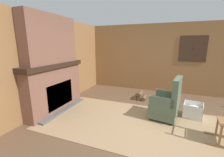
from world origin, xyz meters
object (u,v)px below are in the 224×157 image
(armchair, at_px, (167,104))
(firewood_stack, at_px, (140,96))
(laundry_basket, at_px, (193,110))
(decorative_plate_on_mantel, at_px, (52,59))
(storage_case, at_px, (64,59))
(oil_lamp_vase, at_px, (40,60))

(armchair, relative_size, firewood_stack, 2.52)
(laundry_basket, bearing_deg, armchair, -152.80)
(armchair, bearing_deg, decorative_plate_on_mantel, 19.48)
(laundry_basket, distance_m, storage_case, 3.70)
(storage_case, relative_size, decorative_plate_on_mantel, 0.97)
(firewood_stack, height_order, storage_case, storage_case)
(decorative_plate_on_mantel, bearing_deg, laundry_basket, 12.94)
(armchair, distance_m, storage_case, 3.04)
(laundry_basket, height_order, storage_case, storage_case)
(armchair, bearing_deg, firewood_stack, -42.89)
(firewood_stack, distance_m, oil_lamp_vase, 3.13)
(laundry_basket, xyz_separation_m, storage_case, (-3.49, -0.35, 1.17))
(firewood_stack, xyz_separation_m, oil_lamp_vase, (-2.04, -2.00, 1.30))
(firewood_stack, distance_m, laundry_basket, 1.65)
(storage_case, xyz_separation_m, decorative_plate_on_mantel, (-0.02, -0.46, 0.04))
(oil_lamp_vase, xyz_separation_m, storage_case, (0.00, 0.86, -0.04))
(armchair, bearing_deg, oil_lamp_vase, 27.15)
(oil_lamp_vase, bearing_deg, decorative_plate_on_mantel, 92.83)
(oil_lamp_vase, distance_m, decorative_plate_on_mantel, 0.40)
(firewood_stack, distance_m, storage_case, 2.65)
(firewood_stack, bearing_deg, storage_case, -150.89)
(storage_case, height_order, decorative_plate_on_mantel, decorative_plate_on_mantel)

